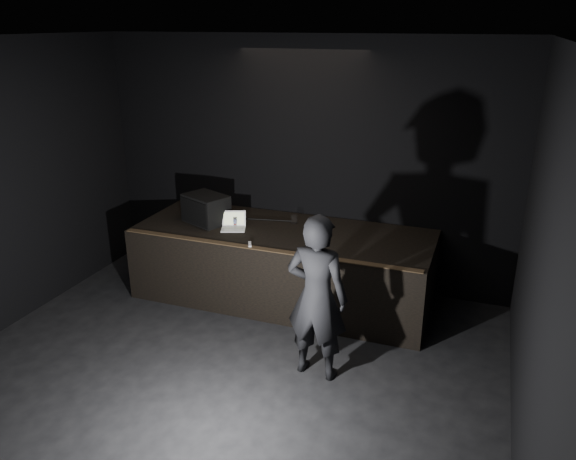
# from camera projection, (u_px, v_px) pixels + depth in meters

# --- Properties ---
(ground) EXTENTS (7.00, 7.00, 0.00)m
(ground) POSITION_uv_depth(u_px,v_px,m) (185.00, 417.00, 5.50)
(ground) COLOR black
(ground) RESTS_ON ground
(room_walls) EXTENTS (6.10, 7.10, 3.52)m
(room_walls) POSITION_uv_depth(u_px,v_px,m) (170.00, 224.00, 4.79)
(room_walls) COLOR black
(room_walls) RESTS_ON ground
(stage_riser) EXTENTS (4.00, 1.50, 1.00)m
(stage_riser) POSITION_uv_depth(u_px,v_px,m) (283.00, 264.00, 7.73)
(stage_riser) COLOR black
(stage_riser) RESTS_ON ground
(riser_lip) EXTENTS (3.92, 0.10, 0.01)m
(riser_lip) POSITION_uv_depth(u_px,v_px,m) (263.00, 249.00, 6.93)
(riser_lip) COLOR brown
(riser_lip) RESTS_ON stage_riser
(stage_monitor) EXTENTS (0.71, 0.63, 0.40)m
(stage_monitor) POSITION_uv_depth(u_px,v_px,m) (206.00, 209.00, 7.78)
(stage_monitor) COLOR black
(stage_monitor) RESTS_ON stage_riser
(cable) EXTENTS (0.86, 0.19, 0.02)m
(cable) POSITION_uv_depth(u_px,v_px,m) (261.00, 220.00, 7.94)
(cable) COLOR black
(cable) RESTS_ON stage_riser
(laptop) EXTENTS (0.40, 0.38, 0.22)m
(laptop) POSITION_uv_depth(u_px,v_px,m) (234.00, 224.00, 7.61)
(laptop) COLOR silver
(laptop) RESTS_ON stage_riser
(beer_can) EXTENTS (0.06, 0.06, 0.14)m
(beer_can) POSITION_uv_depth(u_px,v_px,m) (235.00, 222.00, 7.67)
(beer_can) COLOR silver
(beer_can) RESTS_ON stage_riser
(plastic_cup) EXTENTS (0.09, 0.09, 0.11)m
(plastic_cup) POSITION_uv_depth(u_px,v_px,m) (294.00, 219.00, 7.80)
(plastic_cup) COLOR white
(plastic_cup) RESTS_ON stage_riser
(wii_remote) EXTENTS (0.10, 0.16, 0.03)m
(wii_remote) POSITION_uv_depth(u_px,v_px,m) (250.00, 244.00, 7.04)
(wii_remote) COLOR white
(wii_remote) RESTS_ON stage_riser
(person) EXTENTS (0.71, 0.49, 1.85)m
(person) POSITION_uv_depth(u_px,v_px,m) (317.00, 297.00, 5.89)
(person) COLOR black
(person) RESTS_ON ground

